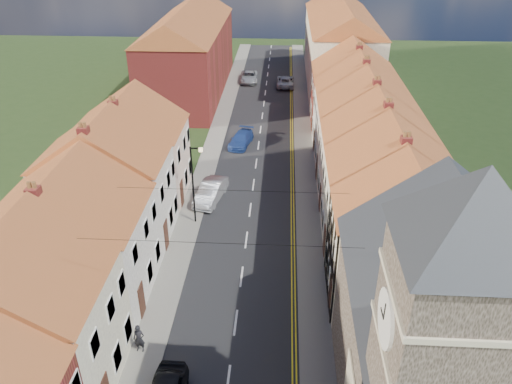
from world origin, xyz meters
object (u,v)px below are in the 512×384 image
Objects in this scene: church at (464,346)px; car_mid at (211,192)px; lamppost at (194,180)px; car_far at (241,139)px; pedestrian_left at (139,339)px; car_distant_b at (285,81)px; car_distant at (249,77)px.

church is 3.37× the size of car_mid.
church is at bearing -51.70° from lamppost.
lamppost is 14.46m from car_far.
church reaches higher than car_far.
pedestrian_left is 0.34× the size of car_distant_b.
lamppost is 34.66m from car_distant.
car_far is at bearing 109.82° from church.
church is 9.23× the size of pedestrian_left.
car_distant_b is (5.69, 29.51, -0.08)m from car_mid.
car_far is at bearing 81.42° from lamppost.
car_distant_b is (6.30, 32.86, -2.87)m from lamppost.
car_mid is 2.74× the size of pedestrian_left.
pedestrian_left is at bearing -84.16° from car_mid.
pedestrian_left is 45.82m from car_distant_b.
car_far is 0.88× the size of car_distant_b.
lamppost is 4.41m from car_mid.
pedestrian_left is (-0.93, -12.39, -2.60)m from lamppost.
church reaches higher than car_distant_b.
car_distant_b is at bearing 79.14° from lamppost.
lamppost is at bearing 79.63° from car_distant_b.
lamppost is 3.64× the size of pedestrian_left.
lamppost is 1.25× the size of car_distant_b.
car_distant is at bearing 87.59° from lamppost.
car_distant reaches higher than car_far.
lamppost is (-13.17, 16.68, -2.34)m from church.
church is at bearing -46.49° from car_mid.
car_far is 20.52m from car_distant.
car_far is 26.57m from pedestrian_left.
car_distant_b is (-6.87, 49.54, -5.21)m from church.
car_distant is (1.45, 34.51, -2.87)m from lamppost.
car_far is 0.89× the size of car_distant.
car_far is at bearing 77.97° from car_distant_b.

